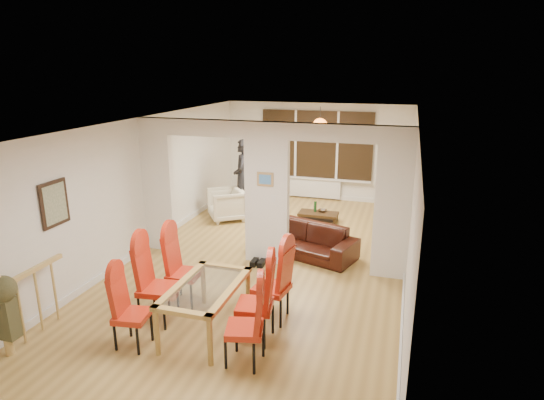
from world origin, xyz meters
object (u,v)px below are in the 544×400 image
at_px(armchair, 227,204).
at_px(dining_chair_lb, 157,283).
at_px(dining_chair_ra, 244,323).
at_px(dining_chair_rc, 271,282).
at_px(dining_chair_lc, 184,269).
at_px(bowl, 322,211).
at_px(coffee_table, 318,217).
at_px(sofa, 303,239).
at_px(person, 243,178).
at_px(dining_table, 206,308).
at_px(television, 386,215).
at_px(dining_chair_la, 132,310).
at_px(dining_chair_rb, 255,300).
at_px(bottle, 315,206).

bearing_deg(armchair, dining_chair_lb, -25.04).
relative_size(dining_chair_ra, dining_chair_rc, 0.95).
height_order(dining_chair_lc, dining_chair_rc, dining_chair_lc).
height_order(dining_chair_rc, bowl, dining_chair_rc).
bearing_deg(dining_chair_ra, dining_chair_rc, 75.07).
bearing_deg(dining_chair_lb, dining_chair_ra, -26.87).
bearing_deg(coffee_table, sofa, -87.28).
relative_size(dining_chair_ra, person, 0.59).
height_order(dining_chair_lc, sofa, dining_chair_lc).
height_order(sofa, armchair, armchair).
relative_size(dining_table, dining_chair_ra, 1.33).
height_order(dining_chair_ra, television, dining_chair_ra).
bearing_deg(sofa, dining_table, -84.32).
xyz_separation_m(dining_chair_lb, person, (-0.55, 4.96, 0.34)).
bearing_deg(television, coffee_table, 88.31).
xyz_separation_m(sofa, coffee_table, (-0.10, 2.01, -0.20)).
bearing_deg(armchair, dining_chair_lc, -21.76).
distance_m(armchair, coffee_table, 2.19).
bearing_deg(dining_chair_la, dining_chair_rc, 28.19).
height_order(dining_chair_lb, dining_chair_rc, dining_chair_lb).
bearing_deg(sofa, dining_chair_rc, -69.63).
xyz_separation_m(dining_table, dining_chair_rb, (0.69, 0.01, 0.24)).
bearing_deg(dining_chair_ra, television, 62.49).
bearing_deg(dining_chair_lc, bowl, 71.57).
bearing_deg(dining_chair_lc, coffee_table, 72.08).
bearing_deg(person, dining_chair_lc, -4.32).
bearing_deg(sofa, television, 73.38).
relative_size(dining_chair_rb, person, 0.62).
relative_size(dining_chair_lb, armchair, 1.46).
bearing_deg(dining_chair_rc, television, 82.16).
xyz_separation_m(dining_chair_rc, television, (1.33, 4.54, -0.31)).
distance_m(dining_chair_rb, person, 5.39).
relative_size(dining_chair_rc, sofa, 0.56).
bearing_deg(sofa, dining_chair_la, -93.55).
xyz_separation_m(sofa, person, (-1.97, 1.99, 0.63)).
relative_size(dining_chair_lc, person, 0.62).
height_order(dining_chair_ra, bottle, dining_chair_ra).
distance_m(dining_chair_lc, bottle, 4.62).
height_order(sofa, bowl, sofa).
bearing_deg(dining_chair_rb, coffee_table, 82.49).
distance_m(dining_chair_ra, coffee_table, 5.55).
distance_m(dining_chair_lb, dining_chair_rb, 1.46).
xyz_separation_m(dining_chair_la, bottle, (1.23, 5.68, -0.17)).
distance_m(dining_chair_la, bottle, 5.81).
distance_m(dining_chair_rb, television, 5.29).
height_order(sofa, bottle, sofa).
distance_m(dining_chair_lc, bowl, 4.71).
bearing_deg(coffee_table, armchair, -167.03).
bearing_deg(person, bottle, 79.41).
bearing_deg(dining_chair_ra, sofa, 77.44).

